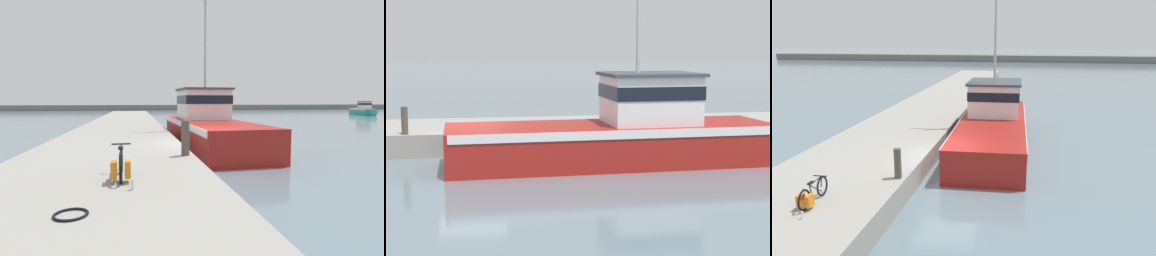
# 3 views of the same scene
# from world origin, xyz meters

# --- Properties ---
(ground_plane) EXTENTS (320.00, 320.00, 0.00)m
(ground_plane) POSITION_xyz_m (0.00, 0.00, 0.00)
(ground_plane) COLOR slate
(dock_pier) EXTENTS (5.43, 80.00, 0.92)m
(dock_pier) POSITION_xyz_m (-3.61, 0.00, 0.46)
(dock_pier) COLOR gray
(dock_pier) RESTS_ON ground_plane
(fishing_boat_main) EXTENTS (3.76, 14.14, 10.46)m
(fishing_boat_main) POSITION_xyz_m (1.45, 5.69, 1.20)
(fishing_boat_main) COLOR maroon
(fishing_boat_main) RESTS_ON ground_plane
(mooring_post) EXTENTS (0.25, 0.25, 1.09)m
(mooring_post) POSITION_xyz_m (-1.20, -2.54, 1.46)
(mooring_post) COLOR #51473D
(mooring_post) RESTS_ON dock_pier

